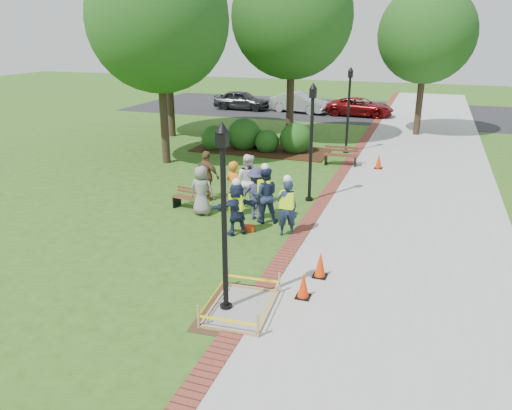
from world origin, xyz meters
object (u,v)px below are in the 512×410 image
(lamp_near, at_px, (224,206))
(hivis_worker_c, at_px, (265,193))
(bench_near, at_px, (190,203))
(hivis_worker_b, at_px, (287,206))
(cone_front, at_px, (303,286))
(wet_concrete_pad, at_px, (241,300))
(hivis_worker_a, at_px, (237,207))

(lamp_near, relative_size, hivis_worker_c, 2.15)
(bench_near, distance_m, hivis_worker_b, 4.03)
(bench_near, distance_m, hivis_worker_c, 2.95)
(cone_front, bearing_deg, bench_near, 138.34)
(wet_concrete_pad, relative_size, cone_front, 3.58)
(wet_concrete_pad, height_order, hivis_worker_a, hivis_worker_a)
(cone_front, bearing_deg, hivis_worker_b, 111.91)
(wet_concrete_pad, relative_size, hivis_worker_a, 1.34)
(wet_concrete_pad, height_order, lamp_near, lamp_near)
(lamp_near, height_order, hivis_worker_b, lamp_near)
(wet_concrete_pad, bearing_deg, lamp_near, -168.34)
(hivis_worker_c, bearing_deg, cone_front, -61.22)
(cone_front, bearing_deg, lamp_near, -145.83)
(lamp_near, relative_size, hivis_worker_b, 2.23)
(cone_front, height_order, hivis_worker_c, hivis_worker_c)
(cone_front, relative_size, hivis_worker_a, 0.37)
(cone_front, distance_m, hivis_worker_b, 3.89)
(hivis_worker_c, bearing_deg, wet_concrete_pad, -77.18)
(wet_concrete_pad, xyz_separation_m, hivis_worker_a, (-1.69, 4.07, 0.66))
(bench_near, distance_m, cone_front, 7.02)
(cone_front, relative_size, hivis_worker_c, 0.34)
(wet_concrete_pad, height_order, hivis_worker_b, hivis_worker_b)
(hivis_worker_a, bearing_deg, cone_front, -47.16)
(lamp_near, xyz_separation_m, hivis_worker_b, (0.10, 4.60, -1.53))
(wet_concrete_pad, relative_size, bench_near, 1.75)
(wet_concrete_pad, distance_m, cone_front, 1.53)
(cone_front, distance_m, hivis_worker_a, 4.27)
(wet_concrete_pad, distance_m, lamp_near, 2.27)
(lamp_near, bearing_deg, wet_concrete_pad, 11.66)
(wet_concrete_pad, distance_m, bench_near, 6.94)
(wet_concrete_pad, bearing_deg, cone_front, 39.20)
(cone_front, relative_size, hivis_worker_b, 0.35)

